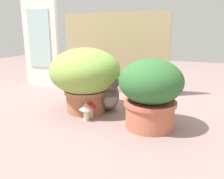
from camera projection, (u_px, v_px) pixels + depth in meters
name	position (u px, v px, depth m)	size (l,w,h in m)	color
ground_plane	(92.00, 112.00, 1.68)	(6.00, 6.00, 0.00)	gray
cardboard_backdrop	(115.00, 53.00, 2.15)	(0.98, 0.03, 0.72)	tan
window_panel_white	(41.00, 43.00, 2.36)	(0.39, 0.05, 0.88)	white
grass_planter	(85.00, 75.00, 1.65)	(0.49, 0.49, 0.45)	#AC694B
leafy_planter	(151.00, 91.00, 1.37)	(0.37, 0.37, 0.41)	#C1664C
cat	(108.00, 94.00, 1.71)	(0.29, 0.37, 0.32)	#5B504F
mushroom_ornament_red	(90.00, 106.00, 1.57)	(0.09, 0.09, 0.12)	silver
mushroom_ornament_pink	(86.00, 108.00, 1.52)	(0.09, 0.09, 0.12)	#EAE4C2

